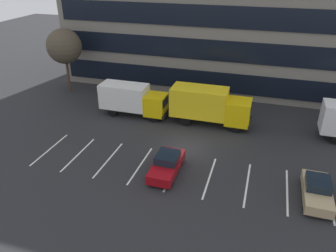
{
  "coord_description": "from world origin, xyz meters",
  "views": [
    {
      "loc": [
        5.81,
        -24.12,
        14.94
      ],
      "look_at": [
        -1.89,
        1.0,
        1.4
      ],
      "focal_mm": 35.48,
      "sensor_mm": 36.0,
      "label": 1
    }
  ],
  "objects": [
    {
      "name": "bare_tree",
      "position": [
        -17.0,
        9.1,
        5.54
      ],
      "size": [
        4.04,
        4.04,
        7.58
      ],
      "color": "#473323",
      "rests_on": "ground_plane"
    },
    {
      "name": "sedan_tan",
      "position": [
        10.22,
        -3.92,
        0.73
      ],
      "size": [
        1.8,
        4.29,
        1.54
      ],
      "color": "tan",
      "rests_on": "ground_plane"
    },
    {
      "name": "ground_plane",
      "position": [
        0.0,
        0.0,
        0.0
      ],
      "size": [
        120.0,
        120.0,
        0.0
      ],
      "primitive_type": "plane",
      "color": "#262628"
    },
    {
      "name": "box_truck_yellow",
      "position": [
        -6.97,
        5.02,
        1.83
      ],
      "size": [
        7.02,
        2.32,
        3.25
      ],
      "color": "yellow",
      "rests_on": "ground_plane"
    },
    {
      "name": "office_building",
      "position": [
        0.0,
        17.95,
        9.0
      ],
      "size": [
        38.67,
        11.66,
        18.0
      ],
      "color": "slate",
      "rests_on": "ground_plane"
    },
    {
      "name": "lot_markings",
      "position": [
        0.0,
        -3.61,
        0.0
      ],
      "size": [
        22.54,
        5.4,
        0.01
      ],
      "color": "silver",
      "rests_on": "ground_plane"
    },
    {
      "name": "sedan_maroon",
      "position": [
        -0.48,
        -3.92,
        0.75
      ],
      "size": [
        1.85,
        4.41,
        1.58
      ],
      "color": "maroon",
      "rests_on": "ground_plane"
    },
    {
      "name": "box_truck_yellow_all",
      "position": [
        0.96,
        5.32,
        2.04
      ],
      "size": [
        7.83,
        2.59,
        3.63
      ],
      "color": "yellow",
      "rests_on": "ground_plane"
    }
  ]
}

